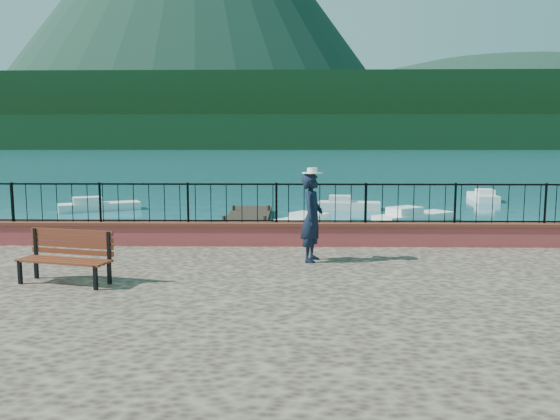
{
  "coord_description": "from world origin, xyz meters",
  "views": [
    {
      "loc": [
        0.07,
        -9.71,
        3.75
      ],
      "look_at": [
        -0.18,
        2.0,
        2.3
      ],
      "focal_mm": 35.0,
      "sensor_mm": 36.0,
      "label": 1
    }
  ],
  "objects_px": {
    "boat_1": "(322,223)",
    "boat_5": "(483,194)",
    "boat_0": "(176,246)",
    "park_bench": "(66,268)",
    "boat_4": "(349,202)",
    "boat_2": "(414,214)",
    "boat_3": "(100,203)",
    "person": "(312,218)"
  },
  "relations": [
    {
      "from": "boat_1",
      "to": "boat_5",
      "type": "bearing_deg",
      "value": 86.57
    },
    {
      "from": "boat_0",
      "to": "boat_5",
      "type": "xyz_separation_m",
      "value": [
        16.3,
        18.34,
        0.0
      ]
    },
    {
      "from": "boat_0",
      "to": "boat_1",
      "type": "distance_m",
      "value": 7.28
    },
    {
      "from": "boat_1",
      "to": "park_bench",
      "type": "bearing_deg",
      "value": -75.29
    },
    {
      "from": "boat_1",
      "to": "boat_4",
      "type": "xyz_separation_m",
      "value": [
        1.97,
        8.01,
        0.0
      ]
    },
    {
      "from": "boat_2",
      "to": "boat_3",
      "type": "relative_size",
      "value": 0.99
    },
    {
      "from": "boat_0",
      "to": "boat_1",
      "type": "bearing_deg",
      "value": 11.24
    },
    {
      "from": "boat_0",
      "to": "boat_2",
      "type": "bearing_deg",
      "value": 5.9
    },
    {
      "from": "park_bench",
      "to": "boat_3",
      "type": "bearing_deg",
      "value": 122.08
    },
    {
      "from": "park_bench",
      "to": "boat_5",
      "type": "xyz_separation_m",
      "value": [
        16.63,
        26.14,
        -1.09
      ]
    },
    {
      "from": "person",
      "to": "boat_4",
      "type": "height_order",
      "value": "person"
    },
    {
      "from": "boat_1",
      "to": "boat_3",
      "type": "relative_size",
      "value": 0.99
    },
    {
      "from": "park_bench",
      "to": "boat_3",
      "type": "distance_m",
      "value": 21.35
    },
    {
      "from": "boat_2",
      "to": "boat_0",
      "type": "bearing_deg",
      "value": -174.85
    },
    {
      "from": "boat_2",
      "to": "boat_5",
      "type": "relative_size",
      "value": 1.12
    },
    {
      "from": "boat_2",
      "to": "boat_3",
      "type": "xyz_separation_m",
      "value": [
        -16.47,
        4.27,
        0.0
      ]
    },
    {
      "from": "boat_5",
      "to": "park_bench",
      "type": "bearing_deg",
      "value": 154.12
    },
    {
      "from": "person",
      "to": "boat_4",
      "type": "distance_m",
      "value": 19.35
    },
    {
      "from": "boat_4",
      "to": "boat_5",
      "type": "distance_m",
      "value": 10.57
    },
    {
      "from": "boat_3",
      "to": "boat_4",
      "type": "xyz_separation_m",
      "value": [
        13.94,
        0.77,
        0.0
      ]
    },
    {
      "from": "boat_1",
      "to": "boat_3",
      "type": "distance_m",
      "value": 13.98
    },
    {
      "from": "boat_3",
      "to": "boat_4",
      "type": "relative_size",
      "value": 1.25
    },
    {
      "from": "boat_5",
      "to": "person",
      "type": "bearing_deg",
      "value": 160.0
    },
    {
      "from": "park_bench",
      "to": "person",
      "type": "distance_m",
      "value": 5.0
    },
    {
      "from": "person",
      "to": "boat_2",
      "type": "height_order",
      "value": "person"
    },
    {
      "from": "park_bench",
      "to": "boat_0",
      "type": "relative_size",
      "value": 0.46
    },
    {
      "from": "boat_0",
      "to": "boat_5",
      "type": "distance_m",
      "value": 24.53
    },
    {
      "from": "park_bench",
      "to": "boat_2",
      "type": "height_order",
      "value": "park_bench"
    },
    {
      "from": "boat_3",
      "to": "boat_5",
      "type": "bearing_deg",
      "value": -11.49
    },
    {
      "from": "boat_2",
      "to": "boat_4",
      "type": "bearing_deg",
      "value": 81.17
    },
    {
      "from": "boat_0",
      "to": "boat_4",
      "type": "height_order",
      "value": "same"
    },
    {
      "from": "park_bench",
      "to": "boat_5",
      "type": "relative_size",
      "value": 0.47
    },
    {
      "from": "boat_1",
      "to": "boat_2",
      "type": "distance_m",
      "value": 5.39
    },
    {
      "from": "boat_1",
      "to": "boat_5",
      "type": "height_order",
      "value": "same"
    },
    {
      "from": "person",
      "to": "boat_3",
      "type": "xyz_separation_m",
      "value": [
        -11.11,
        18.29,
        -1.75
      ]
    },
    {
      "from": "person",
      "to": "boat_4",
      "type": "relative_size",
      "value": 0.55
    },
    {
      "from": "boat_3",
      "to": "boat_0",
      "type": "bearing_deg",
      "value": -86.72
    },
    {
      "from": "park_bench",
      "to": "boat_2",
      "type": "xyz_separation_m",
      "value": [
        9.9,
        16.01,
        -1.09
      ]
    },
    {
      "from": "person",
      "to": "boat_5",
      "type": "bearing_deg",
      "value": -12.06
    },
    {
      "from": "boat_4",
      "to": "boat_2",
      "type": "bearing_deg",
      "value": -56.59
    },
    {
      "from": "park_bench",
      "to": "boat_1",
      "type": "xyz_separation_m",
      "value": [
        5.4,
        13.04,
        -1.09
      ]
    },
    {
      "from": "person",
      "to": "boat_0",
      "type": "height_order",
      "value": "person"
    }
  ]
}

